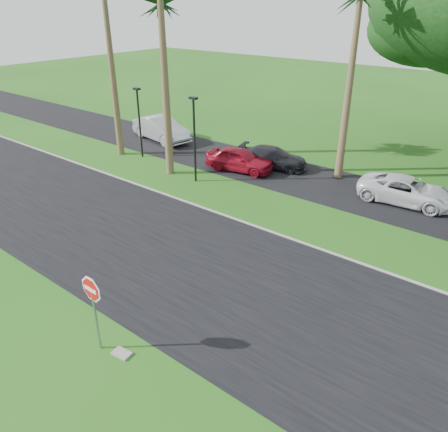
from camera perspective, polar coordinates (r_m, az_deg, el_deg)
ground at (r=15.56m, az=-8.05°, el=-9.91°), size 120.00×120.00×0.00m
road at (r=16.72m, az=-3.13°, el=-6.75°), size 120.00×8.00×0.02m
parking_strip at (r=24.65m, az=13.18°, el=4.01°), size 120.00×5.00×0.02m
curb at (r=19.48m, az=4.73°, el=-1.54°), size 120.00×0.12×0.06m
stop_sign_near at (r=12.74m, az=-16.76°, el=-10.33°), size 1.05×0.07×2.62m
palm_left_mid at (r=27.75m, az=-8.16°, el=25.31°), size 5.00×5.00×10.00m
streetlight_left at (r=28.27m, az=-11.02°, el=12.44°), size 0.45×0.25×4.34m
streetlight_right at (r=23.74m, az=-3.89°, el=10.55°), size 0.45×0.25×4.64m
car_silver at (r=31.98m, az=-8.20°, el=11.17°), size 5.19×2.51×1.64m
car_red at (r=25.85m, az=2.06°, el=7.38°), size 4.24×2.32×1.37m
car_dark at (r=26.55m, az=6.38°, el=7.57°), size 4.48×2.67×1.22m
car_minivan at (r=23.43m, az=22.77°, el=3.05°), size 4.83×2.57×1.29m
utility_slab at (r=13.49m, az=-13.21°, el=-17.06°), size 0.59×0.42×0.06m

